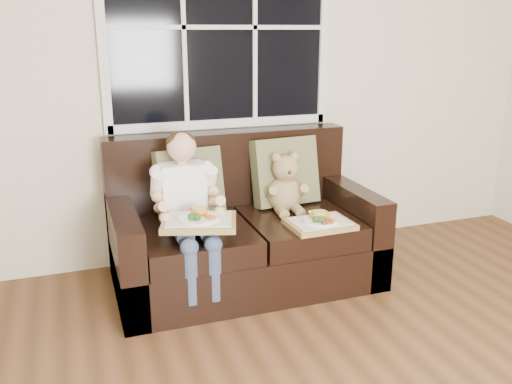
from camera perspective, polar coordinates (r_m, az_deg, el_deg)
name	(u,v)px	position (r m, az deg, el deg)	size (l,w,h in m)	color
window_back	(219,27)	(3.84, -3.86, 16.92)	(1.62, 0.04, 1.37)	black
loveseat	(242,235)	(3.65, -1.49, -4.58)	(1.70, 0.92, 0.96)	black
pillow_left	(189,182)	(3.60, -7.03, 1.06)	(0.46, 0.26, 0.45)	#67663F
pillow_right	(285,171)	(3.79, 3.08, 2.18)	(0.49, 0.26, 0.48)	#67663F
child	(187,197)	(3.33, -7.32, -0.55)	(0.40, 0.60, 0.91)	white
teddy_bear	(285,187)	(3.67, 3.09, 0.56)	(0.26, 0.32, 0.42)	#9B7D52
tray_left	(199,220)	(3.16, -5.99, -3.00)	(0.50, 0.43, 0.10)	#A5814A
tray_right	(320,222)	(3.41, 6.73, -3.19)	(0.40, 0.31, 0.09)	#A5814A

